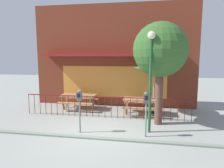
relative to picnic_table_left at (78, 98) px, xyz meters
name	(u,v)px	position (x,y,z in m)	size (l,w,h in m)	color
ground	(94,133)	(1.64, -3.09, -0.61)	(40.00, 40.00, 0.00)	gray
pub_storefront	(114,56)	(1.64, 1.32, 2.14)	(8.89, 1.35, 5.54)	#451D18
patio_fence_front	(105,103)	(1.64, -1.16, 0.05)	(7.49, 0.04, 0.97)	maroon
picnic_table_left	(78,98)	(0.00, 0.00, 0.00)	(1.81, 1.37, 0.79)	#9F714A
picnic_table_right	(142,102)	(3.29, -0.42, 0.00)	(1.82, 1.39, 0.79)	#A5754A
patio_umbrella	(154,65)	(3.81, -0.01, 1.73)	(1.94, 1.94, 2.51)	black
parking_meter_near	(79,100)	(1.12, -3.11, 0.62)	(0.18, 0.17, 1.59)	slate
parking_meter_far	(146,102)	(3.48, -3.11, 0.62)	(0.18, 0.17, 1.59)	slate
street_tree	(160,51)	(3.97, -1.66, 2.37)	(2.15, 2.15, 4.10)	brown
street_lamp	(151,67)	(3.61, -2.65, 1.78)	(0.28, 0.28, 3.62)	#1F4D29
curb_edge	(91,138)	(1.64, -3.57, -0.61)	(12.45, 0.20, 0.11)	gray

